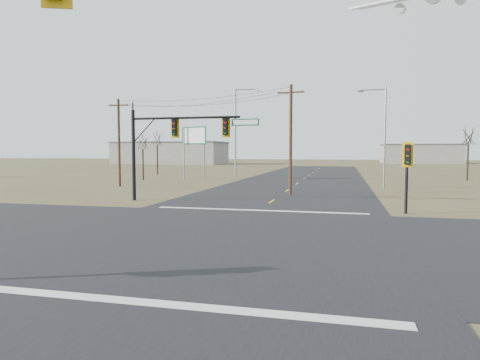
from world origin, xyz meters
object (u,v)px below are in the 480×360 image
at_px(utility_pole_far, 119,141).
at_px(utility_pole_near, 291,137).
at_px(streetlight_a, 383,132).
at_px(mast_arm_near, 304,1).
at_px(streetlight_c, 237,128).
at_px(mast_arm_far, 178,134).
at_px(bare_tree_b, 157,138).
at_px(bare_tree_c, 469,135).
at_px(bare_tree_a, 143,141).
at_px(bare_tree_d, 468,138).
at_px(pedestal_signal_ne, 408,160).
at_px(highway_sign, 194,142).

bearing_deg(utility_pole_far, utility_pole_near, -13.57).
relative_size(utility_pole_near, streetlight_a, 0.93).
bearing_deg(mast_arm_near, streetlight_c, 84.48).
relative_size(mast_arm_far, streetlight_c, 0.78).
height_order(streetlight_a, streetlight_c, streetlight_c).
relative_size(utility_pole_far, streetlight_a, 0.92).
bearing_deg(bare_tree_b, utility_pole_far, -75.44).
bearing_deg(utility_pole_near, bare_tree_c, 49.34).
distance_m(mast_arm_near, streetlight_a, 33.76).
xyz_separation_m(utility_pole_far, streetlight_c, (7.58, 16.02, 1.99)).
distance_m(mast_arm_near, mast_arm_far, 22.16).
bearing_deg(bare_tree_a, bare_tree_c, 11.73).
relative_size(mast_arm_far, utility_pole_far, 1.07).
distance_m(mast_arm_near, bare_tree_d, 57.77).
relative_size(mast_arm_far, bare_tree_b, 1.34).
distance_m(bare_tree_a, bare_tree_d, 42.04).
bearing_deg(bare_tree_d, mast_arm_far, -126.77).
distance_m(streetlight_a, bare_tree_b, 33.39).
bearing_deg(mast_arm_near, pedestal_signal_ne, 56.45).
height_order(mast_arm_far, bare_tree_d, bare_tree_d).
height_order(streetlight_c, bare_tree_c, streetlight_c).
bearing_deg(bare_tree_d, streetlight_c, -162.17).
bearing_deg(streetlight_c, pedestal_signal_ne, -46.16).
xyz_separation_m(streetlight_a, bare_tree_c, (10.38, 12.99, 0.07)).
height_order(bare_tree_a, bare_tree_d, bare_tree_d).
distance_m(streetlight_a, bare_tree_c, 16.62).
bearing_deg(utility_pole_far, mast_arm_near, -56.16).
relative_size(bare_tree_b, bare_tree_c, 1.01).
bearing_deg(utility_pole_far, bare_tree_c, 25.65).
bearing_deg(bare_tree_a, pedestal_signal_ne, -39.69).
bearing_deg(mast_arm_near, mast_arm_far, 96.12).
relative_size(streetlight_c, bare_tree_a, 1.99).
xyz_separation_m(mast_arm_near, bare_tree_b, (-25.21, 49.69, -0.41)).
relative_size(mast_arm_near, streetlight_a, 1.26).
distance_m(pedestal_signal_ne, highway_sign, 30.37).
relative_size(mast_arm_far, pedestal_signal_ne, 2.27).
height_order(utility_pole_near, streetlight_c, streetlight_c).
bearing_deg(mast_arm_near, highway_sign, 91.28).
height_order(streetlight_c, bare_tree_b, streetlight_c).
bearing_deg(bare_tree_a, streetlight_c, 36.27).
distance_m(utility_pole_far, highway_sign, 10.80).
xyz_separation_m(utility_pole_far, bare_tree_b, (-5.13, 19.74, 0.93)).
height_order(mast_arm_near, bare_tree_b, mast_arm_near).
height_order(utility_pole_near, highway_sign, utility_pole_near).
height_order(bare_tree_a, bare_tree_c, bare_tree_c).
relative_size(pedestal_signal_ne, bare_tree_b, 0.59).
bearing_deg(pedestal_signal_ne, streetlight_c, 130.70).
bearing_deg(mast_arm_near, bare_tree_c, 52.09).
bearing_deg(mast_arm_far, streetlight_a, 38.96).
relative_size(streetlight_a, streetlight_c, 0.80).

